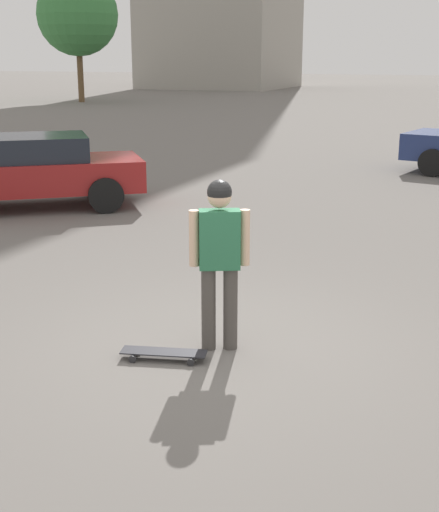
# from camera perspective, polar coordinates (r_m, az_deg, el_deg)

# --- Properties ---
(ground_plane) EXTENTS (220.00, 220.00, 0.00)m
(ground_plane) POSITION_cam_1_polar(r_m,az_deg,el_deg) (7.42, 0.00, -7.37)
(ground_plane) COLOR slate
(person) EXTENTS (0.36, 0.55, 1.76)m
(person) POSITION_cam_1_polar(r_m,az_deg,el_deg) (7.08, 0.00, 0.46)
(person) COLOR #4C4742
(person) RESTS_ON ground_plane
(skateboard) EXTENTS (0.42, 0.88, 0.09)m
(skateboard) POSITION_cam_1_polar(r_m,az_deg,el_deg) (7.16, -4.48, -7.73)
(skateboard) COLOR #232328
(skateboard) RESTS_ON ground_plane
(car_parked_near) EXTENTS (3.97, 4.40, 1.42)m
(car_parked_near) POSITION_cam_1_polar(r_m,az_deg,el_deg) (14.56, -14.57, 6.69)
(car_parked_near) COLOR maroon
(car_parked_near) RESTS_ON ground_plane
(tree_distant) EXTENTS (5.11, 5.11, 7.96)m
(tree_distant) POSITION_cam_1_polar(r_m,az_deg,el_deg) (48.16, -11.30, 18.41)
(tree_distant) COLOR brown
(tree_distant) RESTS_ON ground_plane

